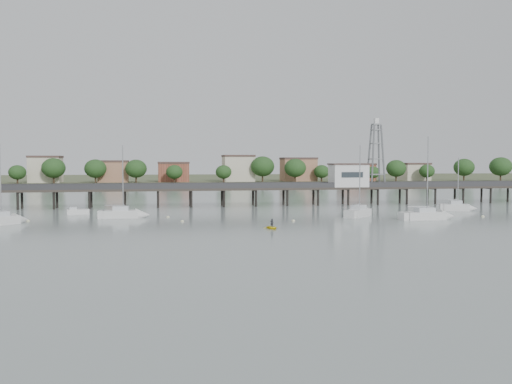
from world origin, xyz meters
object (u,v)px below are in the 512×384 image
sailboat_a (6,220)px  sailboat_c (361,212)px  yellow_dinghy (272,229)px  white_tender (77,212)px  sailboat_d (433,216)px  lattice_tower (376,155)px  sailboat_e (461,207)px  sailboat_b (128,214)px  pier (239,189)px

sailboat_a → sailboat_c: size_ratio=0.99×
sailboat_c → yellow_dinghy: 25.35m
white_tender → sailboat_c: bearing=-23.6°
sailboat_c → sailboat_d: 12.30m
sailboat_d → sailboat_c: bearing=138.6°
lattice_tower → sailboat_e: bearing=-63.1°
sailboat_a → sailboat_d: sailboat_d is taller
sailboat_e → yellow_dinghy: sailboat_e is taller
white_tender → yellow_dinghy: (30.54, -28.43, -0.47)m
lattice_tower → sailboat_d: size_ratio=1.06×
sailboat_a → white_tender: bearing=17.7°
sailboat_c → sailboat_a: bearing=138.4°
sailboat_c → sailboat_d: bearing=-83.0°
sailboat_b → lattice_tower: bearing=24.4°
sailboat_c → white_tender: bearing=121.7°
sailboat_b → yellow_dinghy: size_ratio=4.92×
sailboat_e → sailboat_b: 64.07m
sailboat_e → white_tender: bearing=-166.8°
lattice_tower → sailboat_a: (-72.18, -29.68, -10.46)m
sailboat_d → yellow_dinghy: size_ratio=5.50×
lattice_tower → sailboat_a: 78.74m
sailboat_c → white_tender: 51.65m
pier → yellow_dinghy: pier is taller
lattice_tower → pier: bearing=-180.0°
sailboat_e → sailboat_b: size_ratio=0.84×
sailboat_c → yellow_dinghy: bearing=174.8°
lattice_tower → yellow_dinghy: 55.18m
lattice_tower → yellow_dinghy: size_ratio=5.81×
sailboat_c → sailboat_d: (9.63, -7.66, -0.01)m
pier → white_tender: (-32.07, -14.35, -3.32)m
sailboat_b → sailboat_e: bearing=4.5°
sailboat_b → white_tender: (-9.46, 8.34, -0.17)m
sailboat_d → sailboat_e: bearing=44.6°
sailboat_b → sailboat_d: bearing=-11.4°
sailboat_e → yellow_dinghy: size_ratio=4.11×
pier → sailboat_b: (-22.61, -22.69, -3.15)m
pier → sailboat_e: bearing=-25.2°
sailboat_a → sailboat_b: sailboat_b is taller
lattice_tower → sailboat_e: (9.88, -19.46, -10.45)m
pier → sailboat_c: (18.07, -26.73, -3.15)m
white_tender → yellow_dinghy: 41.73m
lattice_tower → sailboat_e: lattice_tower is taller
sailboat_b → yellow_dinghy: (21.08, -20.09, -0.64)m
pier → white_tender: 35.29m
sailboat_e → sailboat_b: sailboat_b is taller
sailboat_a → sailboat_e: size_ratio=1.19×
sailboat_e → yellow_dinghy: (-42.91, -23.32, -0.65)m
pier → sailboat_d: size_ratio=10.22×
sailboat_c → yellow_dinghy: (-19.61, -16.05, -0.64)m
sailboat_c → pier: bearing=79.6°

